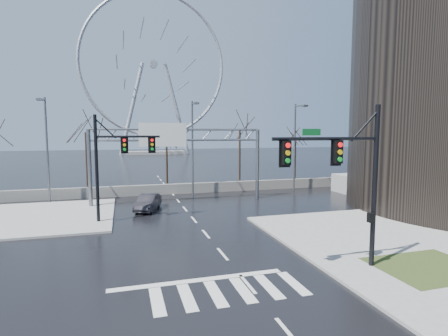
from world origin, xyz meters
name	(u,v)px	position (x,y,z in m)	size (l,w,h in m)	color
ground	(223,254)	(0.00, 0.00, 0.00)	(260.00, 260.00, 0.00)	black
sidewalk_right_ext	(354,229)	(10.00, 2.00, 0.07)	(12.00, 10.00, 0.15)	gray
sidewalk_far	(48,216)	(-11.00, 12.00, 0.07)	(10.00, 12.00, 0.15)	gray
grass_strip	(428,267)	(9.00, -5.00, 0.15)	(5.00, 4.00, 0.02)	#30421B
barrier_wall	(172,189)	(0.00, 20.00, 0.55)	(52.00, 0.50, 1.10)	slate
signal_mast_near	(352,171)	(5.14, -4.04, 4.87)	(5.52, 0.41, 8.00)	black
signal_mast_far	(113,158)	(-5.87, 8.96, 4.83)	(4.72, 0.41, 8.00)	black
sign_gantry	(175,149)	(-0.38, 14.96, 5.18)	(16.36, 0.40, 7.60)	slate
streetlight_left	(46,141)	(-12.00, 18.16, 5.89)	(0.50, 2.55, 10.00)	slate
streetlight_mid	(193,140)	(2.00, 18.16, 5.89)	(0.50, 2.55, 10.00)	slate
streetlight_right	(296,140)	(14.00, 18.16, 5.89)	(0.50, 2.55, 10.00)	slate
tree_left	(86,139)	(-9.00, 23.50, 5.98)	(3.75, 3.75, 7.50)	black
tree_center	(167,145)	(0.00, 24.50, 5.17)	(3.25, 3.25, 6.50)	black
tree_right	(240,137)	(9.00, 23.50, 6.22)	(3.90, 3.90, 7.80)	black
tree_far_right	(295,143)	(17.00, 24.00, 5.41)	(3.40, 3.40, 6.80)	black
ferris_wheel	(154,70)	(5.00, 95.00, 26.13)	(45.00, 6.00, 50.91)	gray
car	(148,202)	(-3.16, 12.47, 0.68)	(1.45, 4.15, 1.37)	black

